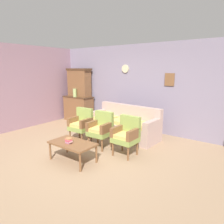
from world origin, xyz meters
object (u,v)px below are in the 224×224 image
(book_stack_on_table, at_px, (69,141))
(floral_couch, at_px, (124,126))
(armchair_near_cabinet, at_px, (81,123))
(armchair_row_middle, at_px, (126,134))
(vase_on_cabinet, at_px, (75,93))
(coffee_table, at_px, (73,145))
(side_cabinet, at_px, (79,108))
(armchair_near_couch_end, at_px, (101,128))

(book_stack_on_table, bearing_deg, floral_couch, 89.09)
(floral_couch, distance_m, armchair_near_cabinet, 1.26)
(armchair_near_cabinet, distance_m, armchair_row_middle, 1.49)
(vase_on_cabinet, relative_size, armchair_near_cabinet, 0.34)
(coffee_table, bearing_deg, side_cabinet, 133.49)
(vase_on_cabinet, height_order, coffee_table, vase_on_cabinet)
(armchair_row_middle, bearing_deg, coffee_table, -127.69)
(floral_couch, distance_m, armchair_row_middle, 1.32)
(armchair_near_cabinet, height_order, armchair_row_middle, same)
(coffee_table, bearing_deg, vase_on_cabinet, 135.34)
(side_cabinet, xyz_separation_m, vase_on_cabinet, (0.01, -0.17, 0.62))
(armchair_near_cabinet, height_order, coffee_table, armchair_near_cabinet)
(armchair_near_cabinet, relative_size, book_stack_on_table, 5.80)
(side_cabinet, height_order, book_stack_on_table, side_cabinet)
(armchair_near_couch_end, bearing_deg, armchair_row_middle, -1.62)
(vase_on_cabinet, distance_m, armchair_row_middle, 3.52)
(side_cabinet, relative_size, floral_couch, 0.54)
(vase_on_cabinet, relative_size, armchair_row_middle, 0.34)
(vase_on_cabinet, distance_m, armchair_near_couch_end, 2.83)
(armchair_near_cabinet, bearing_deg, armchair_near_couch_end, -2.51)
(armchair_near_cabinet, bearing_deg, side_cabinet, 137.51)
(armchair_near_couch_end, distance_m, book_stack_on_table, 1.05)
(armchair_row_middle, bearing_deg, vase_on_cabinet, 155.76)
(book_stack_on_table, bearing_deg, coffee_table, 53.29)
(armchair_row_middle, xyz_separation_m, coffee_table, (-0.75, -0.97, -0.12))
(side_cabinet, height_order, armchair_near_cabinet, side_cabinet)
(armchair_near_cabinet, bearing_deg, vase_on_cabinet, 140.67)
(armchair_near_couch_end, height_order, armchair_row_middle, same)
(armchair_row_middle, relative_size, book_stack_on_table, 5.80)
(armchair_near_couch_end, bearing_deg, book_stack_on_table, -90.79)
(side_cabinet, height_order, armchair_row_middle, side_cabinet)
(side_cabinet, distance_m, armchair_row_middle, 3.56)
(armchair_near_couch_end, xyz_separation_m, armchair_row_middle, (0.78, -0.02, 0.00))
(side_cabinet, height_order, armchair_near_couch_end, side_cabinet)
(vase_on_cabinet, relative_size, floral_couch, 0.14)
(floral_couch, distance_m, book_stack_on_table, 2.09)
(armchair_near_couch_end, distance_m, coffee_table, 1.00)
(armchair_near_couch_end, bearing_deg, vase_on_cabinet, 149.55)
(armchair_near_couch_end, bearing_deg, coffee_table, -88.15)
(side_cabinet, relative_size, book_stack_on_table, 7.44)
(vase_on_cabinet, xyz_separation_m, armchair_row_middle, (3.17, -1.43, -0.58))
(armchair_row_middle, distance_m, coffee_table, 1.23)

